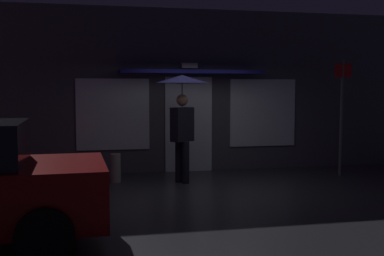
{
  "coord_description": "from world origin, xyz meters",
  "views": [
    {
      "loc": [
        -2.2,
        -8.61,
        1.9
      ],
      "look_at": [
        -0.2,
        0.83,
        1.12
      ],
      "focal_mm": 44.48,
      "sensor_mm": 36.0,
      "label": 1
    }
  ],
  "objects": [
    {
      "name": "building_facade",
      "position": [
        0.0,
        2.34,
        1.87
      ],
      "size": [
        10.87,
        1.0,
        3.75
      ],
      "color": "#4C4C56",
      "rests_on": "ground"
    },
    {
      "name": "sidewalk_bollard",
      "position": [
        -1.74,
        1.18,
        0.29
      ],
      "size": [
        0.21,
        0.21,
        0.59
      ],
      "primitive_type": "cylinder",
      "color": "#9E998E",
      "rests_on": "ground"
    },
    {
      "name": "ground_plane",
      "position": [
        0.0,
        0.0,
        0.0
      ],
      "size": [
        18.0,
        18.0,
        0.0
      ],
      "primitive_type": "plane",
      "color": "#2D2D33"
    },
    {
      "name": "street_sign_post",
      "position": [
        3.19,
        0.93,
        1.45
      ],
      "size": [
        0.4,
        0.07,
        2.57
      ],
      "color": "#595B60",
      "rests_on": "ground"
    },
    {
      "name": "person_with_umbrella",
      "position": [
        -0.41,
        0.83,
        1.68
      ],
      "size": [
        1.09,
        1.09,
        2.2
      ],
      "rotation": [
        0.0,
        0.0,
        0.59
      ],
      "color": "black",
      "rests_on": "ground"
    }
  ]
}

